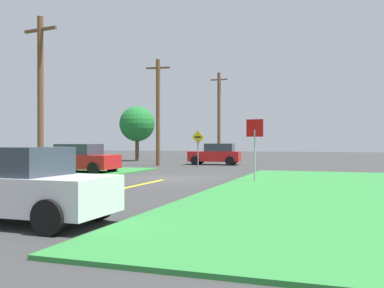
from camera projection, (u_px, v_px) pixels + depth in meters
The scene contains 11 objects.
ground_plane at pixel (171, 178), 20.59m from camera, with size 120.00×120.00×0.00m, color #373737.
lane_stripe_center at pixel (74, 199), 13.01m from camera, with size 0.20×14.00×0.01m, color yellow.
stop_sign at pixel (255, 138), 18.33m from camera, with size 0.74×0.14×2.69m.
car_approaching_junction at pixel (216, 154), 32.90m from camera, with size 3.99×2.19×1.62m.
car_behind_on_main_road at pixel (18, 185), 9.21m from camera, with size 4.03×1.95×1.62m.
parked_car_near_building at pixel (82, 159), 24.01m from camera, with size 3.85×2.20×1.62m.
utility_pole_near at pixel (40, 96), 18.65m from camera, with size 1.80×0.39×7.15m.
utility_pole_mid at pixel (158, 111), 31.78m from camera, with size 1.80×0.33×7.81m.
utility_pole_far at pixel (219, 115), 44.49m from camera, with size 1.80×0.34×8.88m.
direction_sign at pixel (198, 144), 29.32m from camera, with size 0.90×0.16×2.52m.
oak_tree_left at pixel (137, 124), 39.48m from camera, with size 3.22×3.22×5.02m.
Camera 1 is at (7.54, -19.18, 1.72)m, focal length 40.45 mm.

